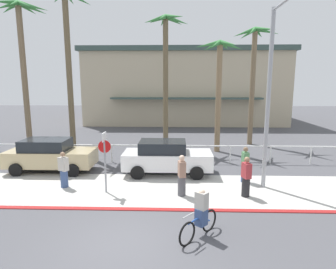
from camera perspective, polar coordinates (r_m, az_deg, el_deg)
name	(u,v)px	position (r m, az deg, el deg)	size (l,w,h in m)	color
ground_plane	(153,156)	(18.26, -2.95, -4.24)	(80.00, 80.00, 0.00)	#4C4C51
sidewalk_strip	(142,189)	(12.75, -5.15, -10.70)	(44.00, 4.00, 0.02)	beige
curb_paint	(135,209)	(10.92, -6.46, -14.41)	(44.00, 0.24, 0.03)	maroon
building_backdrop	(185,86)	(35.60, 3.30, 9.48)	(22.14, 13.36, 8.18)	#BCAD8E
rail_fence	(151,148)	(16.61, -3.41, -2.73)	(27.32, 0.08, 1.04)	white
stop_sign_bike_lane	(105,154)	(12.14, -12.37, -3.73)	(0.52, 0.56, 2.56)	gray
streetlight_curb	(271,89)	(12.65, 19.59, 8.38)	(0.24, 2.54, 7.50)	#9EA0A5
palm_tree_1	(22,40)	(21.17, -26.84, 16.29)	(3.29, 3.35, 9.54)	#756047
palm_tree_2	(68,36)	(20.01, -19.19, 17.92)	(3.18, 3.05, 10.15)	brown
palm_tree_3	(166,52)	(20.39, -0.38, 15.98)	(3.06, 3.43, 9.03)	brown
palm_tree_4	(219,72)	(19.24, 10.00, 12.11)	(3.01, 3.07, 7.21)	#846B4C
palm_tree_5	(254,61)	(22.15, 16.64, 13.68)	(3.26, 3.44, 8.40)	#756047
car_tan_1	(50,155)	(16.15, -22.19, -3.73)	(4.40, 2.02, 1.69)	tan
car_white_2	(166,157)	(14.53, -0.31, -4.47)	(4.40, 2.02, 1.69)	white
cyclist_blue_0	(200,215)	(8.93, 6.41, -15.44)	(1.23, 1.42, 1.50)	black
pedestrian_0	(182,177)	(11.78, 2.73, -8.42)	(0.38, 0.44, 1.71)	#4C4C51
pedestrian_1	(245,166)	(13.79, 14.93, -6.04)	(0.34, 0.41, 1.68)	#384C7A
pedestrian_2	(64,171)	(13.50, -19.87, -6.84)	(0.47, 0.43, 1.60)	#384C7A
pedestrian_3	(246,179)	(12.11, 15.15, -8.38)	(0.40, 0.46, 1.66)	#232326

